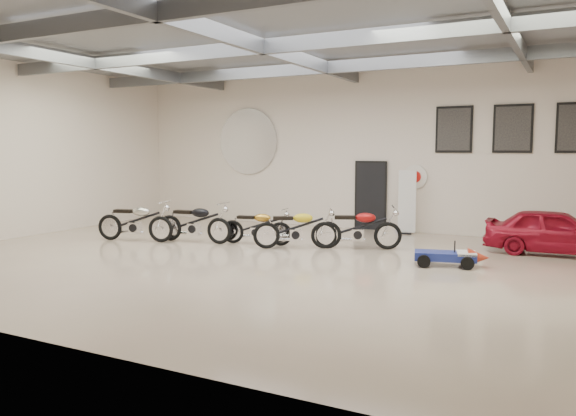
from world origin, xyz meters
The scene contains 18 objects.
floor centered at (0.00, 0.00, 0.00)m, with size 16.00×12.00×0.01m, color #B8A38D.
ceiling centered at (0.00, 0.00, 5.00)m, with size 16.00×12.00×0.01m, color slate.
back_wall centered at (0.00, 6.00, 2.50)m, with size 16.00×0.02×5.00m, color silver.
left_wall centered at (-8.00, 0.00, 2.50)m, with size 0.02×12.00×5.00m, color silver.
ceiling_beams centered at (0.00, 0.00, 4.75)m, with size 15.80×11.80×0.32m, color slate, non-canonical shape.
door centered at (0.50, 5.95, 1.05)m, with size 0.92×0.08×2.10m, color black.
logo_plaque centered at (-4.00, 5.95, 2.80)m, with size 2.30×0.06×1.16m, color silver, non-canonical shape.
poster_left centered at (3.00, 5.96, 3.10)m, with size 1.05×0.08×1.35m, color black, non-canonical shape.
poster_mid centered at (4.60, 5.96, 3.10)m, with size 1.05×0.08×1.35m, color black, non-canonical shape.
oil_sign centered at (1.90, 5.95, 1.70)m, with size 0.72×0.10×0.72m, color white, non-canonical shape.
banner_stand centered at (1.78, 5.50, 0.95)m, with size 0.52×0.21×1.90m, color white, non-canonical shape.
motorcycle_silver centered at (-4.53, 0.79, 0.58)m, with size 2.22×0.69×1.15m, color silver, non-canonical shape.
motorcycle_black centered at (-2.96, 1.38, 0.57)m, with size 2.20×0.68×1.14m, color silver, non-canonical shape.
motorcycle_gold centered at (-1.28, 1.85, 0.50)m, with size 1.93×0.60×1.01m, color silver, non-canonical shape.
motorcycle_yellow centered at (-0.08, 1.77, 0.55)m, with size 2.11×0.65×1.10m, color silver, non-canonical shape.
motorcycle_red centered at (1.36, 2.43, 0.56)m, with size 2.16×0.67×1.12m, color silver, non-canonical shape.
go_kart centered at (3.90, 1.36, 0.29)m, with size 1.59×0.71×0.58m, color navy, non-canonical shape.
vintage_car centered at (5.86, 3.91, 0.55)m, with size 3.25×1.31×1.11m, color maroon.
Camera 1 is at (6.20, -10.91, 2.53)m, focal length 35.00 mm.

